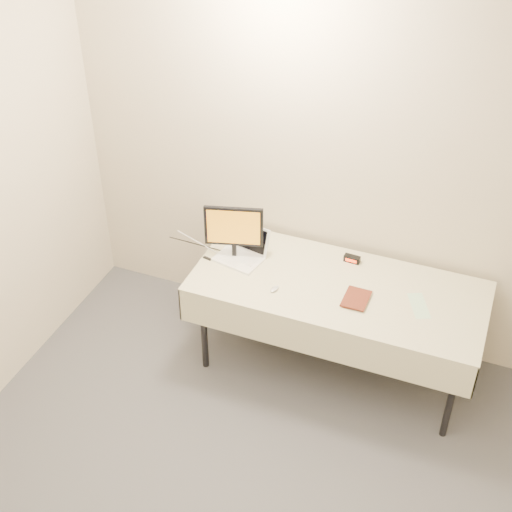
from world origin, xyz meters
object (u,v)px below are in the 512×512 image
at_px(laptop, 243,250).
at_px(monitor, 234,229).
at_px(book, 345,284).
at_px(table, 338,293).

xyz_separation_m(laptop, monitor, (-0.05, -0.03, 0.18)).
height_order(laptop, monitor, monitor).
relative_size(laptop, monitor, 0.88).
xyz_separation_m(monitor, book, (0.79, -0.13, -0.13)).
relative_size(laptop, book, 1.67).
bearing_deg(table, monitor, 177.51).
distance_m(laptop, book, 0.76).
bearing_deg(book, monitor, 171.66).
bearing_deg(table, laptop, 174.46).
relative_size(table, book, 9.02).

